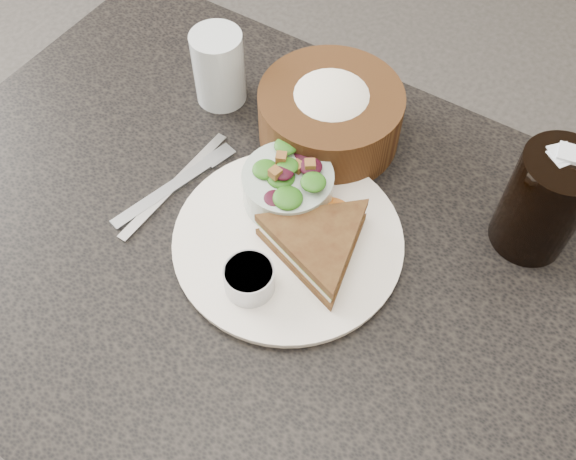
% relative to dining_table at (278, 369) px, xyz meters
% --- Properties ---
extents(floor, '(6.00, 6.00, 0.00)m').
position_rel_dining_table_xyz_m(floor, '(0.00, 0.00, -0.38)').
color(floor, '#4B4947').
rests_on(floor, ground).
extents(dining_table, '(1.00, 0.70, 0.75)m').
position_rel_dining_table_xyz_m(dining_table, '(0.00, 0.00, 0.00)').
color(dining_table, black).
rests_on(dining_table, floor).
extents(dinner_plate, '(0.28, 0.28, 0.01)m').
position_rel_dining_table_xyz_m(dinner_plate, '(0.01, 0.02, 0.38)').
color(dinner_plate, white).
rests_on(dinner_plate, dining_table).
extents(sandwich, '(0.20, 0.20, 0.04)m').
position_rel_dining_table_xyz_m(sandwich, '(0.05, 0.02, 0.41)').
color(sandwich, brown).
rests_on(sandwich, dinner_plate).
extents(salad_bowl, '(0.15, 0.15, 0.07)m').
position_rel_dining_table_xyz_m(salad_bowl, '(-0.02, 0.07, 0.42)').
color(salad_bowl, '#A4BAB0').
rests_on(salad_bowl, dinner_plate).
extents(dressing_ramekin, '(0.07, 0.07, 0.04)m').
position_rel_dining_table_xyz_m(dressing_ramekin, '(0.01, -0.06, 0.40)').
color(dressing_ramekin, '#A0A3A9').
rests_on(dressing_ramekin, dinner_plate).
extents(orange_wedge, '(0.09, 0.09, 0.03)m').
position_rel_dining_table_xyz_m(orange_wedge, '(0.04, 0.07, 0.40)').
color(orange_wedge, orange).
rests_on(orange_wedge, dinner_plate).
extents(fork, '(0.06, 0.17, 0.00)m').
position_rel_dining_table_xyz_m(fork, '(-0.17, 0.01, 0.38)').
color(fork, '#9DA2A8').
rests_on(fork, dining_table).
extents(knife, '(0.02, 0.21, 0.00)m').
position_rel_dining_table_xyz_m(knife, '(-0.16, 0.02, 0.38)').
color(knife, '#B2B2B3').
rests_on(knife, dining_table).
extents(bread_basket, '(0.25, 0.25, 0.11)m').
position_rel_dining_table_xyz_m(bread_basket, '(-0.04, 0.20, 0.43)').
color(bread_basket, '#452C13').
rests_on(bread_basket, dining_table).
extents(cola_glass, '(0.10, 0.10, 0.15)m').
position_rel_dining_table_xyz_m(cola_glass, '(0.25, 0.19, 0.45)').
color(cola_glass, black).
rests_on(cola_glass, dining_table).
extents(water_glass, '(0.08, 0.08, 0.11)m').
position_rel_dining_table_xyz_m(water_glass, '(-0.21, 0.18, 0.43)').
color(water_glass, silver).
rests_on(water_glass, dining_table).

